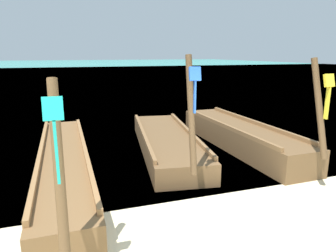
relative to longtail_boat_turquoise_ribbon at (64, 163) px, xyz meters
The scene contains 4 objects.
sea_water 58.07m from the longtail_boat_turquoise_ribbon, 87.60° to the left, with size 120.00×120.00×0.00m, color #2DB29E.
longtail_boat_turquoise_ribbon is the anchor object (origin of this frame).
longtail_boat_blue_ribbon 2.81m from the longtail_boat_turquoise_ribbon, 18.35° to the left, with size 2.03×5.59×2.61m.
longtail_boat_yellow_ribbon 4.77m from the longtail_boat_turquoise_ribbon, ahead, with size 1.20×5.65×2.55m.
Camera 1 is at (-2.27, -3.02, 2.63)m, focal length 32.95 mm.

